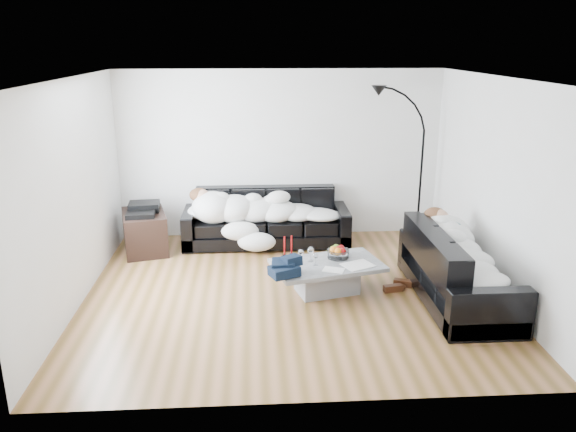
{
  "coord_description": "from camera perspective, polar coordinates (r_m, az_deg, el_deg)",
  "views": [
    {
      "loc": [
        -0.42,
        -6.38,
        2.99
      ],
      "look_at": [
        0.0,
        0.3,
        0.9
      ],
      "focal_mm": 35.0,
      "sensor_mm": 36.0,
      "label": 1
    }
  ],
  "objects": [
    {
      "name": "wall_back",
      "position": [
        8.8,
        -0.8,
        6.27
      ],
      "size": [
        5.0,
        0.02,
        2.6
      ],
      "primitive_type": "cube",
      "color": "silver",
      "rests_on": "ground"
    },
    {
      "name": "sofa_back",
      "position": [
        8.58,
        -2.23,
        -0.17
      ],
      "size": [
        2.51,
        0.87,
        0.82
      ],
      "primitive_type": "cube",
      "color": "black",
      "rests_on": "ground"
    },
    {
      "name": "sofa_right",
      "position": [
        7.01,
        16.91,
        -4.91
      ],
      "size": [
        0.9,
        2.1,
        0.85
      ],
      "primitive_type": "cube",
      "rotation": [
        0.0,
        0.0,
        1.57
      ],
      "color": "black",
      "rests_on": "ground"
    },
    {
      "name": "coffee_table",
      "position": [
        7.0,
        3.99,
        -6.26
      ],
      "size": [
        1.46,
        1.07,
        0.38
      ],
      "primitive_type": "cube",
      "rotation": [
        0.0,
        0.0,
        0.25
      ],
      "color": "#939699",
      "rests_on": "ground"
    },
    {
      "name": "sleeper_back",
      "position": [
        8.47,
        -2.24,
        1.16
      ],
      "size": [
        2.12,
        0.73,
        0.42
      ],
      "primitive_type": null,
      "color": "silver",
      "rests_on": "sofa_back"
    },
    {
      "name": "newspaper_b",
      "position": [
        6.73,
        4.65,
        -5.46
      ],
      "size": [
        0.3,
        0.25,
        0.01
      ],
      "primitive_type": "cube",
      "rotation": [
        0.0,
        0.0,
        -0.37
      ],
      "color": "silver",
      "rests_on": "coffee_table"
    },
    {
      "name": "wine_glass_a",
      "position": [
        6.95,
        2.31,
        -3.88
      ],
      "size": [
        0.1,
        0.1,
        0.18
      ],
      "primitive_type": "cylinder",
      "rotation": [
        0.0,
        0.0,
        0.28
      ],
      "color": "white",
      "rests_on": "coffee_table"
    },
    {
      "name": "navy_jacket",
      "position": [
        6.53,
        -0.05,
        -4.59
      ],
      "size": [
        0.41,
        0.37,
        0.17
      ],
      "primitive_type": null,
      "rotation": [
        0.0,
        0.0,
        0.27
      ],
      "color": "black",
      "rests_on": "coffee_table"
    },
    {
      "name": "ceiling",
      "position": [
        6.41,
        0.17,
        13.86
      ],
      "size": [
        5.0,
        5.0,
        0.0
      ],
      "primitive_type": "plane",
      "color": "white",
      "rests_on": "ground"
    },
    {
      "name": "floor_lamp",
      "position": [
        8.89,
        13.36,
        4.23
      ],
      "size": [
        0.79,
        0.4,
        2.09
      ],
      "primitive_type": null,
      "rotation": [
        0.0,
        0.0,
        -0.14
      ],
      "color": "black",
      "rests_on": "ground"
    },
    {
      "name": "teal_cushion",
      "position": [
        7.47,
        14.99,
        -0.97
      ],
      "size": [
        0.42,
        0.38,
        0.2
      ],
      "primitive_type": "ellipsoid",
      "rotation": [
        0.0,
        0.0,
        0.24
      ],
      "color": "#0C4E58",
      "rests_on": "sofa_right"
    },
    {
      "name": "wall_left",
      "position": [
        6.92,
        -20.98,
        2.04
      ],
      "size": [
        0.02,
        4.5,
        2.6
      ],
      "primitive_type": "cube",
      "color": "silver",
      "rests_on": "ground"
    },
    {
      "name": "stereo",
      "position": [
        8.45,
        -14.52,
        0.74
      ],
      "size": [
        0.47,
        0.38,
        0.13
      ],
      "primitive_type": "cube",
      "rotation": [
        0.0,
        0.0,
        0.1
      ],
      "color": "black",
      "rests_on": "av_cabinet"
    },
    {
      "name": "fruit_bowl",
      "position": [
        7.08,
        5.13,
        -3.6
      ],
      "size": [
        0.33,
        0.33,
        0.17
      ],
      "primitive_type": "cylinder",
      "rotation": [
        0.0,
        0.0,
        0.26
      ],
      "color": "white",
      "rests_on": "coffee_table"
    },
    {
      "name": "wall_right",
      "position": [
        7.22,
        20.41,
        2.69
      ],
      "size": [
        0.02,
        4.5,
        2.6
      ],
      "primitive_type": "cube",
      "color": "silver",
      "rests_on": "ground"
    },
    {
      "name": "wine_glass_c",
      "position": [
        6.84,
        2.83,
        -4.4
      ],
      "size": [
        0.08,
        0.08,
        0.15
      ],
      "primitive_type": "cylinder",
      "rotation": [
        0.0,
        0.0,
        0.23
      ],
      "color": "white",
      "rests_on": "coffee_table"
    },
    {
      "name": "wine_glass_b",
      "position": [
        6.92,
        1.31,
        -4.06
      ],
      "size": [
        0.09,
        0.09,
        0.16
      ],
      "primitive_type": "cylinder",
      "rotation": [
        0.0,
        0.0,
        0.3
      ],
      "color": "white",
      "rests_on": "coffee_table"
    },
    {
      "name": "sleeper_right",
      "position": [
        6.93,
        17.07,
        -3.26
      ],
      "size": [
        0.76,
        1.8,
        0.44
      ],
      "primitive_type": null,
      "rotation": [
        0.0,
        0.0,
        1.57
      ],
      "color": "silver",
      "rests_on": "sofa_right"
    },
    {
      "name": "av_cabinet",
      "position": [
        8.56,
        -14.34,
        -1.57
      ],
      "size": [
        0.78,
        0.98,
        0.59
      ],
      "primitive_type": "cube",
      "rotation": [
        0.0,
        0.0,
        0.25
      ],
      "color": "black",
      "rests_on": "ground"
    },
    {
      "name": "ground",
      "position": [
        7.06,
        0.15,
        -7.72
      ],
      "size": [
        5.0,
        5.0,
        0.0
      ],
      "primitive_type": "plane",
      "color": "brown",
      "rests_on": "ground"
    },
    {
      "name": "candle_left",
      "position": [
        7.07,
        -0.36,
        -3.13
      ],
      "size": [
        0.06,
        0.06,
        0.27
      ],
      "primitive_type": "cylinder",
      "rotation": [
        0.0,
        0.0,
        -0.28
      ],
      "color": "maroon",
      "rests_on": "coffee_table"
    },
    {
      "name": "candle_right",
      "position": [
        7.11,
        0.36,
        -3.02
      ],
      "size": [
        0.05,
        0.05,
        0.26
      ],
      "primitive_type": "cylinder",
      "rotation": [
        0.0,
        0.0,
        -0.13
      ],
      "color": "maroon",
      "rests_on": "coffee_table"
    },
    {
      "name": "newspaper_a",
      "position": [
        6.9,
        7.09,
        -4.94
      ],
      "size": [
        0.45,
        0.4,
        0.01
      ],
      "primitive_type": "cube",
      "rotation": [
        0.0,
        0.0,
        0.44
      ],
      "color": "silver",
      "rests_on": "coffee_table"
    },
    {
      "name": "shoes",
      "position": [
        7.26,
        11.1,
        -6.93
      ],
      "size": [
        0.41,
        0.3,
        0.09
      ],
      "primitive_type": null,
      "rotation": [
        0.0,
        0.0,
        -0.01
      ],
      "color": "#472311",
      "rests_on": "ground"
    }
  ]
}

